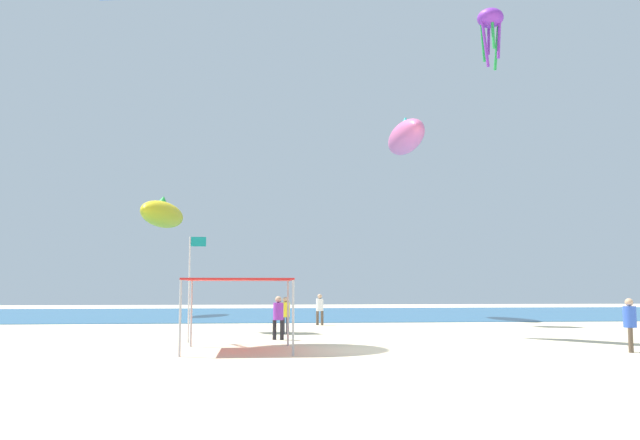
# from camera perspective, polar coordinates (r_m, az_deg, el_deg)

# --- Properties ---
(ground) EXTENTS (110.00, 110.00, 0.10)m
(ground) POSITION_cam_1_polar(r_m,az_deg,el_deg) (21.43, 4.57, -11.20)
(ground) COLOR beige
(ocean_strip) EXTENTS (110.00, 25.89, 0.03)m
(ocean_strip) POSITION_cam_1_polar(r_m,az_deg,el_deg) (50.17, -1.20, -8.02)
(ocean_strip) COLOR #28608C
(ocean_strip) RESTS_ON ground
(canopy_tent) EXTENTS (3.33, 3.33, 2.26)m
(canopy_tent) POSITION_cam_1_polar(r_m,az_deg,el_deg) (21.23, -6.95, -5.27)
(canopy_tent) COLOR #B2B2B7
(canopy_tent) RESTS_ON ground
(person_near_tent) EXTENTS (0.37, 0.37, 1.57)m
(person_near_tent) POSITION_cam_1_polar(r_m,az_deg,el_deg) (28.59, -2.98, -7.90)
(person_near_tent) COLOR #33384C
(person_near_tent) RESTS_ON ground
(person_leftmost) EXTENTS (0.39, 0.39, 1.62)m
(person_leftmost) POSITION_cam_1_polar(r_m,az_deg,el_deg) (35.14, -0.02, -7.46)
(person_leftmost) COLOR brown
(person_leftmost) RESTS_ON ground
(person_central) EXTENTS (0.42, 0.39, 1.64)m
(person_central) POSITION_cam_1_polar(r_m,az_deg,el_deg) (25.50, -3.59, -8.06)
(person_central) COLOR black
(person_central) RESTS_ON ground
(person_rightmost) EXTENTS (0.39, 0.40, 1.64)m
(person_rightmost) POSITION_cam_1_polar(r_m,az_deg,el_deg) (22.74, 25.02, -7.81)
(person_rightmost) COLOR brown
(person_rightmost) RESTS_ON ground
(banner_flag) EXTENTS (0.61, 0.06, 3.81)m
(banner_flag) POSITION_cam_1_polar(r_m,az_deg,el_deg) (24.63, -10.98, -4.97)
(banner_flag) COLOR silver
(banner_flag) RESTS_ON ground
(kite_inflatable_yellow) EXTENTS (3.73, 6.70, 2.50)m
(kite_inflatable_yellow) POSITION_cam_1_polar(r_m,az_deg,el_deg) (48.53, -13.34, 0.49)
(kite_inflatable_yellow) COLOR yellow
(kite_octopus_purple) EXTENTS (1.72, 1.72, 3.84)m
(kite_octopus_purple) POSITION_cam_1_polar(r_m,az_deg,el_deg) (44.74, 14.40, 16.18)
(kite_octopus_purple) COLOR purple
(kite_inflatable_pink) EXTENTS (2.08, 6.66, 2.46)m
(kite_inflatable_pink) POSITION_cam_1_polar(r_m,az_deg,el_deg) (44.64, 7.36, 7.06)
(kite_inflatable_pink) COLOR pink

